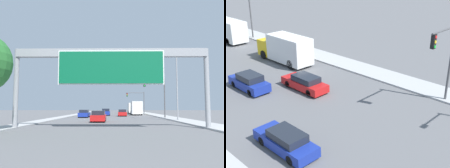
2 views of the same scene
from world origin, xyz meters
The scene contains 8 objects.
sidewalk_right centered at (9.50, 60.00, 0.07)m, with size 3.00×120.00×0.15m.
car_far_right centered at (-1.75, 51.91, 0.71)m, with size 1.76×4.49×1.52m.
car_near_right centered at (-5.25, 41.82, 0.66)m, with size 1.73×4.72×1.38m.
car_far_center centered at (1.75, 48.27, 0.66)m, with size 1.72×4.78×1.38m.
truck_box_primary centered at (5.25, 55.68, 1.61)m, with size 2.37×7.62×3.16m.
truck_box_secondary centered at (5.25, 69.49, 1.56)m, with size 2.42×8.47×3.05m.
traffic_light_near_intersection centered at (7.41, 38.00, 4.39)m, with size 3.69×0.32×6.63m.
traffic_light_mid_block centered at (6.78, 68.00, 4.27)m, with size 5.34×0.32×6.23m.
Camera 2 is at (-14.87, 27.89, 11.50)m, focal length 50.00 mm.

